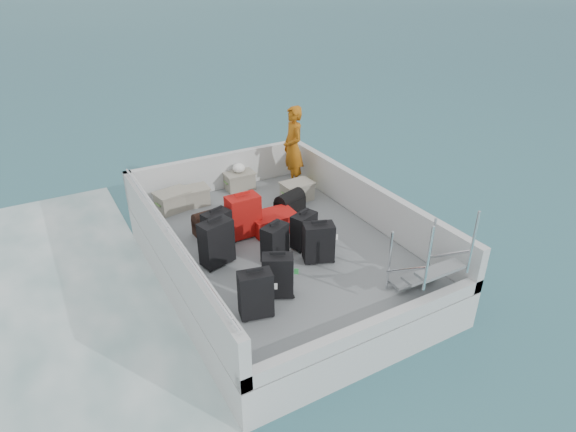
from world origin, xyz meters
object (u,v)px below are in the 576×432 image
(crate_2, at_px, (239,181))
(passenger, at_px, (293,148))
(crate_0, at_px, (173,202))
(suitcase_2, at_px, (217,230))
(crate_1, at_px, (194,197))
(suitcase_8, at_px, (273,222))
(suitcase_0, at_px, (256,295))
(suitcase_6, at_px, (319,243))
(suitcase_5, at_px, (243,216))
(suitcase_7, at_px, (304,231))
(suitcase_1, at_px, (217,243))
(suitcase_3, at_px, (278,276))
(suitcase_4, at_px, (275,243))
(crate_3, at_px, (297,192))

(crate_2, relative_size, passenger, 0.33)
(crate_0, height_order, passenger, passenger)
(crate_0, xyz_separation_m, crate_2, (1.42, 0.24, -0.00))
(suitcase_2, xyz_separation_m, crate_1, (0.18, 1.61, -0.15))
(suitcase_8, bearing_deg, suitcase_0, 147.90)
(suitcase_6, relative_size, crate_0, 1.12)
(suitcase_5, bearing_deg, crate_1, 100.94)
(suitcase_2, bearing_deg, suitcase_7, -46.72)
(suitcase_6, xyz_separation_m, crate_0, (-1.38, 2.70, -0.14))
(suitcase_6, relative_size, suitcase_7, 1.08)
(crate_0, bearing_deg, suitcase_1, -89.03)
(crate_2, bearing_deg, suitcase_3, -106.02)
(suitcase_1, relative_size, crate_1, 1.38)
(suitcase_1, relative_size, passenger, 0.44)
(suitcase_4, xyz_separation_m, crate_0, (-0.82, 2.38, -0.13))
(suitcase_1, relative_size, suitcase_8, 0.94)
(suitcase_3, xyz_separation_m, crate_2, (0.98, 3.40, -0.15))
(suitcase_3, bearing_deg, suitcase_0, -123.80)
(suitcase_5, bearing_deg, suitcase_2, -168.24)
(suitcase_3, height_order, crate_3, suitcase_3)
(suitcase_1, distance_m, suitcase_2, 0.49)
(suitcase_7, distance_m, crate_0, 2.65)
(suitcase_8, height_order, crate_1, crate_1)
(suitcase_5, bearing_deg, suitcase_6, -63.33)
(suitcase_0, distance_m, suitcase_1, 1.35)
(suitcase_7, xyz_separation_m, crate_3, (0.76, 1.50, -0.12))
(suitcase_6, xyz_separation_m, crate_1, (-0.98, 2.72, -0.15))
(suitcase_4, distance_m, suitcase_5, 0.91)
(suitcase_8, relative_size, crate_2, 1.40)
(suitcase_7, height_order, suitcase_8, suitcase_7)
(passenger, bearing_deg, crate_2, -104.48)
(crate_1, relative_size, crate_3, 0.95)
(suitcase_6, xyz_separation_m, crate_2, (0.04, 2.95, -0.15))
(suitcase_4, xyz_separation_m, suitcase_8, (0.42, 0.86, -0.15))
(suitcase_0, height_order, crate_3, suitcase_0)
(suitcase_3, xyz_separation_m, suitcase_7, (0.95, 0.91, -0.03))
(suitcase_0, distance_m, suitcase_4, 1.30)
(suitcase_4, relative_size, suitcase_8, 0.79)
(suitcase_0, distance_m, crate_1, 3.44)
(suitcase_6, relative_size, passenger, 0.38)
(crate_1, distance_m, crate_2, 1.05)
(suitcase_2, bearing_deg, suitcase_4, -70.60)
(suitcase_0, relative_size, crate_3, 1.20)
(suitcase_4, xyz_separation_m, passenger, (1.59, 2.21, 0.51))
(crate_0, height_order, crate_3, crate_0)
(suitcase_7, bearing_deg, suitcase_4, 172.39)
(suitcase_7, bearing_deg, crate_3, 42.44)
(suitcase_6, distance_m, crate_1, 2.89)
(crate_0, bearing_deg, suitcase_5, -63.77)
(suitcase_0, distance_m, suitcase_5, 2.05)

